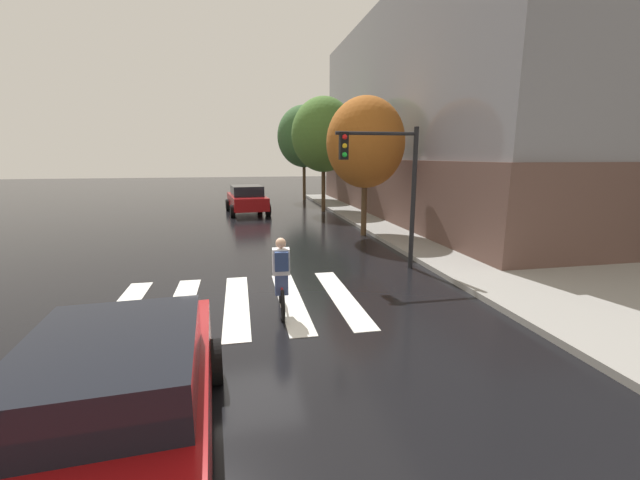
# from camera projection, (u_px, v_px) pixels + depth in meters

# --- Properties ---
(ground_plane) EXTENTS (120.00, 120.00, 0.00)m
(ground_plane) POSITION_uv_depth(u_px,v_px,m) (246.00, 303.00, 9.43)
(ground_plane) COLOR black
(sidewalk) EXTENTS (6.50, 50.00, 0.15)m
(sidewalk) POSITION_uv_depth(u_px,v_px,m) (568.00, 278.00, 11.09)
(sidewalk) COLOR gray
(sidewalk) RESTS_ON ground
(crosswalk_stripes) EXTENTS (5.57, 4.16, 0.01)m
(crosswalk_stripes) POSITION_uv_depth(u_px,v_px,m) (237.00, 304.00, 9.39)
(crosswalk_stripes) COLOR silver
(crosswalk_stripes) RESTS_ON ground
(sedan_near) EXTENTS (2.39, 4.71, 1.59)m
(sedan_near) POSITION_uv_depth(u_px,v_px,m) (120.00, 400.00, 4.29)
(sedan_near) COLOR maroon
(sedan_near) RESTS_ON ground
(sedan_mid) EXTENTS (2.64, 4.98, 1.66)m
(sedan_mid) POSITION_uv_depth(u_px,v_px,m) (247.00, 199.00, 24.20)
(sedan_mid) COLOR maroon
(sedan_mid) RESTS_ON ground
(cyclist) EXTENTS (0.37, 1.71, 1.69)m
(cyclist) POSITION_uv_depth(u_px,v_px,m) (281.00, 276.00, 8.65)
(cyclist) COLOR black
(cyclist) RESTS_ON ground
(traffic_light_near) EXTENTS (2.47, 0.28, 4.20)m
(traffic_light_near) POSITION_uv_depth(u_px,v_px,m) (388.00, 174.00, 11.71)
(traffic_light_near) COLOR black
(traffic_light_near) RESTS_ON ground
(fire_hydrant) EXTENTS (0.33, 0.22, 0.78)m
(fire_hydrant) POSITION_uv_depth(u_px,v_px,m) (409.00, 219.00, 18.61)
(fire_hydrant) COLOR gold
(fire_hydrant) RESTS_ON sidewalk
(street_tree_near) EXTENTS (3.26, 3.26, 5.80)m
(street_tree_near) POSITION_uv_depth(u_px,v_px,m) (365.00, 143.00, 16.79)
(street_tree_near) COLOR #4C3823
(street_tree_near) RESTS_ON ground
(street_tree_mid) EXTENTS (3.85, 3.85, 6.86)m
(street_tree_mid) POSITION_uv_depth(u_px,v_px,m) (324.00, 135.00, 24.23)
(street_tree_mid) COLOR #4C3823
(street_tree_mid) RESTS_ON ground
(street_tree_far) EXTENTS (4.03, 4.03, 7.17)m
(street_tree_far) POSITION_uv_depth(u_px,v_px,m) (304.00, 137.00, 30.75)
(street_tree_far) COLOR #4C3823
(street_tree_far) RESTS_ON ground
(corner_building) EXTENTS (19.66, 23.78, 11.21)m
(corner_building) POSITION_uv_depth(u_px,v_px,m) (532.00, 118.00, 23.74)
(corner_building) COLOR brown
(corner_building) RESTS_ON ground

